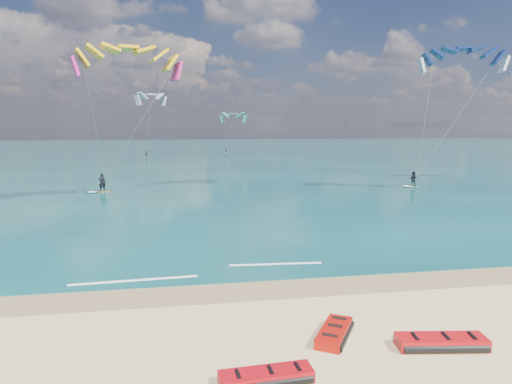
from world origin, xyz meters
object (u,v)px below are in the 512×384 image
Objects in this scene: kitesurfer_main at (114,115)px; kitesurfer_far at (439,111)px; packed_kite_left at (266,382)px; packed_kite_mid at (441,348)px; packed_kite_right at (334,338)px.

kitesurfer_main is 32.98m from kitesurfer_far.
packed_kite_left is 0.92× the size of packed_kite_mid.
packed_kite_mid is at bearing -92.53° from kitesurfer_main.
packed_kite_left is 1.18× the size of packed_kite_right.
packed_kite_right is 0.15× the size of kitesurfer_main.
packed_kite_right is (2.70, 2.17, 0.00)m from packed_kite_left.
packed_kite_mid is 1.28× the size of packed_kite_right.
packed_kite_left is at bearing -122.47° from kitesurfer_far.
kitesurfer_far is (22.31, 31.31, 8.39)m from packed_kite_right.
kitesurfer_main is at bearing -175.93° from kitesurfer_far.
kitesurfer_main is at bearing 100.04° from packed_kite_left.
kitesurfer_far is (32.97, -0.13, 0.56)m from kitesurfer_main.
packed_kite_mid is 0.19× the size of kitesurfer_far.
packed_kite_right is 0.14× the size of kitesurfer_far.
packed_kite_mid is at bearing -79.08° from packed_kite_right.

